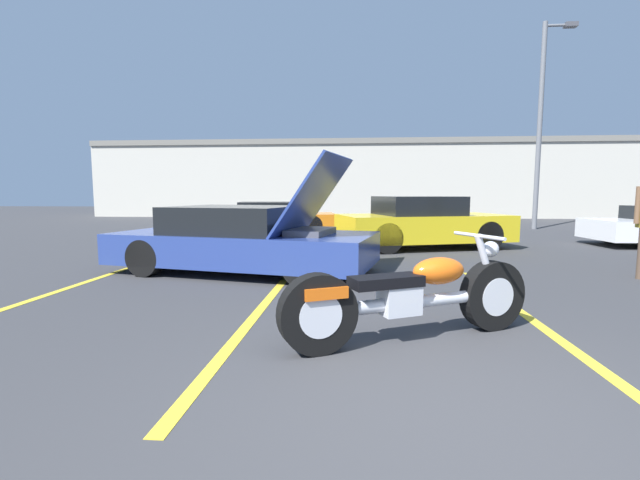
% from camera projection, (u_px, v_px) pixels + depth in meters
% --- Properties ---
extents(ground_plane, '(80.00, 80.00, 0.00)m').
position_uv_depth(ground_plane, '(459.00, 432.00, 2.50)').
color(ground_plane, '#38383A').
extents(parking_stripe_foreground, '(0.12, 5.35, 0.01)m').
position_uv_depth(parking_stripe_foreground, '(16.00, 305.00, 5.32)').
color(parking_stripe_foreground, yellow).
rests_on(parking_stripe_foreground, ground).
extents(parking_stripe_middle, '(0.12, 5.35, 0.01)m').
position_uv_depth(parking_stripe_middle, '(259.00, 311.00, 5.06)').
color(parking_stripe_middle, yellow).
rests_on(parking_stripe_middle, ground).
extents(parking_stripe_back, '(0.12, 5.35, 0.01)m').
position_uv_depth(parking_stripe_back, '(528.00, 317.00, 4.81)').
color(parking_stripe_back, yellow).
rests_on(parking_stripe_back, ground).
extents(far_building, '(32.00, 4.20, 4.40)m').
position_uv_depth(far_building, '(366.00, 177.00, 25.65)').
color(far_building, beige).
rests_on(far_building, ground).
extents(light_pole, '(1.21, 0.28, 7.67)m').
position_uv_depth(light_pole, '(542.00, 118.00, 16.08)').
color(light_pole, slate).
rests_on(light_pole, ground).
extents(motorcycle, '(2.42, 1.28, 0.99)m').
position_uv_depth(motorcycle, '(412.00, 297.00, 4.01)').
color(motorcycle, black).
rests_on(motorcycle, ground).
extents(show_car_hood_open, '(4.82, 2.84, 2.00)m').
position_uv_depth(show_car_hood_open, '(244.00, 240.00, 7.52)').
color(show_car_hood_open, navy).
rests_on(show_car_hood_open, ground).
extents(parked_car_left_row, '(4.36, 2.39, 1.10)m').
position_uv_depth(parked_car_left_row, '(272.00, 218.00, 14.45)').
color(parked_car_left_row, orange).
rests_on(parked_car_left_row, ground).
extents(parked_car_mid_row, '(4.55, 3.07, 1.31)m').
position_uv_depth(parked_car_mid_row, '(422.00, 223.00, 10.85)').
color(parked_car_mid_row, yellow).
rests_on(parked_car_mid_row, ground).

